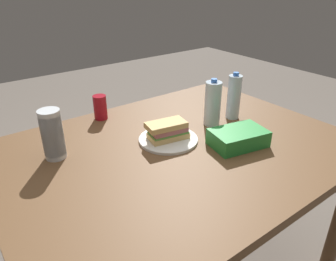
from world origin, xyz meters
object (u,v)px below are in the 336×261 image
chip_bag (238,138)px  water_bottle_tall (234,97)px  soda_can_red (100,107)px  sandwich (167,130)px  dining_table (177,164)px  water_bottle_spare (213,103)px  paper_plate (168,139)px  plastic_cup_stack (52,134)px

chip_bag → water_bottle_tall: water_bottle_tall is taller
soda_can_red → water_bottle_tall: water_bottle_tall is taller
water_bottle_tall → sandwich: bearing=0.8°
dining_table → water_bottle_tall: (-0.41, -0.07, 0.20)m
soda_can_red → water_bottle_spare: 0.55m
paper_plate → water_bottle_tall: size_ratio=1.10×
water_bottle_tall → water_bottle_spare: water_bottle_tall is taller
paper_plate → chip_bag: bearing=135.5°
dining_table → water_bottle_tall: size_ratio=6.22×
water_bottle_tall → water_bottle_spare: bearing=-2.4°
water_bottle_spare → plastic_cup_stack: bearing=-11.9°
dining_table → chip_bag: chip_bag is taller
soda_can_red → water_bottle_tall: 0.67m
dining_table → sandwich: sandwich is taller
plastic_cup_stack → paper_plate: bearing=160.1°
chip_bag → water_bottle_tall: 0.30m
dining_table → plastic_cup_stack: size_ratio=7.20×
plastic_cup_stack → water_bottle_spare: 0.73m
paper_plate → plastic_cup_stack: 0.48m
paper_plate → soda_can_red: (0.13, -0.39, 0.06)m
sandwich → water_bottle_spare: water_bottle_spare is taller
chip_bag → water_bottle_spare: size_ratio=1.01×
dining_table → chip_bag: size_ratio=6.36×
sandwich → water_bottle_spare: (-0.28, -0.01, 0.05)m
dining_table → plastic_cup_stack: plastic_cup_stack is taller
dining_table → water_bottle_tall: bearing=-170.3°
chip_bag → soda_can_red: bearing=131.5°
sandwich → dining_table: bearing=95.0°
paper_plate → sandwich: sandwich is taller
plastic_cup_stack → water_bottle_spare: bearing=168.1°
paper_plate → sandwich: 0.05m
dining_table → paper_plate: bearing=-88.6°
chip_bag → water_bottle_spare: 0.24m
plastic_cup_stack → sandwich: bearing=159.8°
sandwich → water_bottle_spare: 0.28m
soda_can_red → dining_table: bearing=105.8°
plastic_cup_stack → soda_can_red: bearing=-143.5°
water_bottle_tall → plastic_cup_stack: (0.85, -0.16, -0.01)m
dining_table → soda_can_red: 0.50m
dining_table → water_bottle_tall: 0.46m
water_bottle_tall → water_bottle_spare: (0.14, -0.01, -0.00)m
soda_can_red → chip_bag: size_ratio=0.53×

